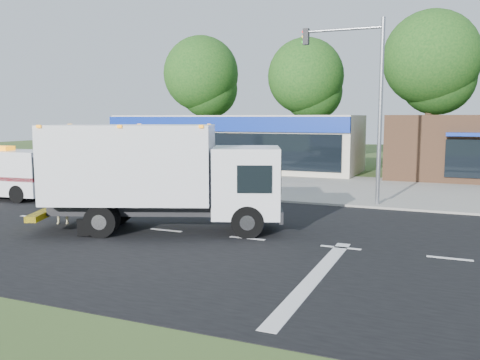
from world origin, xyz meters
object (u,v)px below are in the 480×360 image
Objects in this scene: traffic_signal_pole at (365,92)px; ambulance_van at (4,172)px; emergency_worker at (62,199)px; ems_box_truck at (157,170)px.

ambulance_van is at bearing -164.27° from traffic_signal_pole.
ambulance_van is at bearing 120.34° from emergency_worker.
ems_box_truck reaches higher than ambulance_van.
traffic_signal_pole reaches higher than ems_box_truck.
ems_box_truck is 1.07× the size of traffic_signal_pole.
traffic_signal_pole is (5.63, 7.65, 2.83)m from ems_box_truck.
emergency_worker is 7.63m from ambulance_van.
ambulance_van is 17.17m from traffic_signal_pole.
emergency_worker is at bearing 165.66° from ems_box_truck.
ems_box_truck is 9.91m from traffic_signal_pole.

